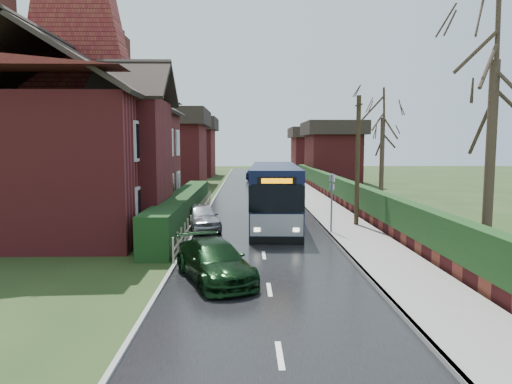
{
  "coord_description": "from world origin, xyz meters",
  "views": [
    {
      "loc": [
        -0.64,
        -18.38,
        4.04
      ],
      "look_at": [
        -0.17,
        3.41,
        1.8
      ],
      "focal_mm": 32.0,
      "sensor_mm": 36.0,
      "label": 1
    }
  ],
  "objects_px": {
    "car_green": "(214,261)",
    "car_silver": "(201,217)",
    "bus_stop_sign": "(332,195)",
    "bus": "(274,195)",
    "telegraph_pole": "(358,161)",
    "brick_house": "(85,139)"
  },
  "relations": [
    {
      "from": "bus_stop_sign",
      "to": "car_green",
      "type": "bearing_deg",
      "value": -142.64
    },
    {
      "from": "brick_house",
      "to": "bus_stop_sign",
      "type": "relative_size",
      "value": 5.25
    },
    {
      "from": "bus",
      "to": "telegraph_pole",
      "type": "distance_m",
      "value": 4.47
    },
    {
      "from": "car_silver",
      "to": "telegraph_pole",
      "type": "bearing_deg",
      "value": -10.73
    },
    {
      "from": "bus",
      "to": "car_green",
      "type": "xyz_separation_m",
      "value": [
        -2.4,
        -9.72,
        -0.92
      ]
    },
    {
      "from": "brick_house",
      "to": "bus",
      "type": "distance_m",
      "value": 9.96
    },
    {
      "from": "bus_stop_sign",
      "to": "car_silver",
      "type": "bearing_deg",
      "value": 149.42
    },
    {
      "from": "brick_house",
      "to": "telegraph_pole",
      "type": "distance_m",
      "value": 13.62
    },
    {
      "from": "brick_house",
      "to": "car_silver",
      "type": "distance_m",
      "value": 7.19
    },
    {
      "from": "car_green",
      "to": "telegraph_pole",
      "type": "bearing_deg",
      "value": 32.08
    },
    {
      "from": "car_green",
      "to": "bus_stop_sign",
      "type": "xyz_separation_m",
      "value": [
        4.8,
        6.88,
        1.25
      ]
    },
    {
      "from": "car_green",
      "to": "car_silver",
      "type": "bearing_deg",
      "value": 76.41
    },
    {
      "from": "brick_house",
      "to": "bus_stop_sign",
      "type": "bearing_deg",
      "value": -13.63
    },
    {
      "from": "brick_house",
      "to": "bus",
      "type": "xyz_separation_m",
      "value": [
        9.53,
        -0.05,
        -2.88
      ]
    },
    {
      "from": "bus",
      "to": "car_silver",
      "type": "bearing_deg",
      "value": -155.25
    },
    {
      "from": "bus",
      "to": "car_silver",
      "type": "xyz_separation_m",
      "value": [
        -3.6,
        -1.47,
        -0.88
      ]
    },
    {
      "from": "bus",
      "to": "car_green",
      "type": "height_order",
      "value": "bus"
    },
    {
      "from": "car_green",
      "to": "bus_stop_sign",
      "type": "height_order",
      "value": "bus_stop_sign"
    },
    {
      "from": "brick_house",
      "to": "car_silver",
      "type": "xyz_separation_m",
      "value": [
        5.93,
        -1.53,
        -3.75
      ]
    },
    {
      "from": "car_green",
      "to": "telegraph_pole",
      "type": "height_order",
      "value": "telegraph_pole"
    },
    {
      "from": "bus",
      "to": "telegraph_pole",
      "type": "relative_size",
      "value": 1.56
    },
    {
      "from": "car_silver",
      "to": "car_green",
      "type": "bearing_deg",
      "value": -96.54
    }
  ]
}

